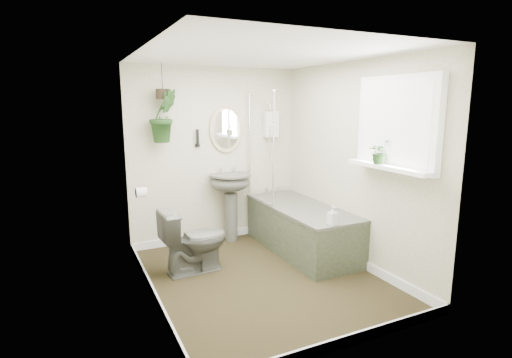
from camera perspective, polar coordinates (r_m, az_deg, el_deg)
name	(u,v)px	position (r m, az deg, el deg)	size (l,w,h in m)	color
floor	(262,278)	(4.41, 0.87, -14.00)	(2.30, 2.80, 0.02)	black
ceiling	(263,53)	(4.03, 0.97, 17.50)	(2.30, 2.80, 0.02)	white
wall_back	(215,156)	(5.35, -5.85, 3.34)	(2.30, 0.02, 2.30)	beige
wall_front	(351,203)	(2.90, 13.47, -3.29)	(2.30, 0.02, 2.30)	beige
wall_left	(146,181)	(3.70, -15.38, -0.33)	(0.02, 2.80, 2.30)	beige
wall_right	(353,164)	(4.69, 13.71, 2.04)	(0.02, 2.80, 2.30)	beige
skirting	(262,273)	(4.39, 0.87, -13.28)	(2.30, 2.80, 0.10)	white
bathtub	(301,229)	(5.08, 6.50, -7.04)	(0.72, 1.72, 0.58)	#4E4F47
bath_screen	(261,147)	(5.13, 0.69, 4.54)	(0.04, 0.72, 1.40)	silver
shower_box	(271,124)	(5.57, 2.16, 7.82)	(0.20, 0.10, 0.35)	white
oval_mirror	(226,129)	(5.33, -4.26, 7.13)	(0.46, 0.03, 0.62)	#C3B687
wall_sconce	(198,138)	(5.19, -8.34, 5.84)	(0.04, 0.04, 0.22)	black
toilet_roll_holder	(141,192)	(4.44, -16.10, -1.85)	(0.11, 0.11, 0.11)	white
window_recess	(397,123)	(4.08, 19.52, 7.52)	(0.08, 1.00, 0.90)	white
window_sill	(389,167)	(4.07, 18.45, 1.63)	(0.18, 1.00, 0.04)	white
window_blinds	(394,123)	(4.04, 19.06, 7.53)	(0.01, 0.86, 0.76)	white
toilet	(194,240)	(4.47, -8.84, -8.60)	(0.41, 0.71, 0.73)	#4E4F47
pedestal_sink	(231,207)	(5.38, -3.60, -4.05)	(0.54, 0.46, 0.93)	#4E4F47
sill_plant	(379,152)	(4.11, 17.19, 3.73)	(0.21, 0.18, 0.24)	black
hanging_plant	(164,116)	(4.95, -13.06, 8.78)	(0.35, 0.28, 0.63)	black
soap_bottle	(333,215)	(4.28, 10.90, -5.14)	(0.09, 0.09, 0.20)	black
hanging_pot	(163,94)	(4.95, -13.19, 11.73)	(0.16, 0.16, 0.12)	black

